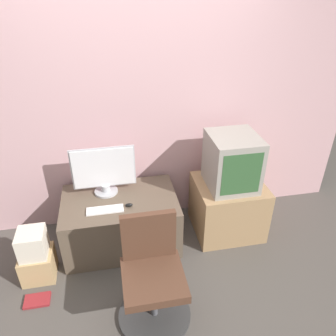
{
  "coord_description": "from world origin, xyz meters",
  "views": [
    {
      "loc": [
        -0.27,
        -1.62,
        2.33
      ],
      "look_at": [
        0.23,
        0.97,
        0.76
      ],
      "focal_mm": 35.0,
      "sensor_mm": 36.0,
      "label": 1
    }
  ],
  "objects_px": {
    "mouse": "(129,205)",
    "book": "(37,300)",
    "crt_tv": "(232,162)",
    "main_monitor": "(104,171)",
    "keyboard": "(105,210)",
    "cardboard_box_lower": "(38,265)",
    "office_chair": "(153,280)"
  },
  "relations": [
    {
      "from": "mouse",
      "to": "book",
      "type": "bearing_deg",
      "value": -151.12
    },
    {
      "from": "mouse",
      "to": "crt_tv",
      "type": "relative_size",
      "value": 0.13
    },
    {
      "from": "main_monitor",
      "to": "keyboard",
      "type": "height_order",
      "value": "main_monitor"
    },
    {
      "from": "crt_tv",
      "to": "cardboard_box_lower",
      "type": "height_order",
      "value": "crt_tv"
    },
    {
      "from": "office_chair",
      "to": "book",
      "type": "height_order",
      "value": "office_chair"
    },
    {
      "from": "cardboard_box_lower",
      "to": "book",
      "type": "xyz_separation_m",
      "value": [
        0.01,
        -0.28,
        -0.12
      ]
    },
    {
      "from": "main_monitor",
      "to": "office_chair",
      "type": "bearing_deg",
      "value": -73.34
    },
    {
      "from": "crt_tv",
      "to": "office_chair",
      "type": "height_order",
      "value": "crt_tv"
    },
    {
      "from": "main_monitor",
      "to": "crt_tv",
      "type": "height_order",
      "value": "crt_tv"
    },
    {
      "from": "mouse",
      "to": "keyboard",
      "type": "bearing_deg",
      "value": -176.08
    },
    {
      "from": "crt_tv",
      "to": "book",
      "type": "height_order",
      "value": "crt_tv"
    },
    {
      "from": "crt_tv",
      "to": "main_monitor",
      "type": "bearing_deg",
      "value": 171.64
    },
    {
      "from": "mouse",
      "to": "crt_tv",
      "type": "xyz_separation_m",
      "value": [
        0.99,
        0.1,
        0.29
      ]
    },
    {
      "from": "main_monitor",
      "to": "mouse",
      "type": "xyz_separation_m",
      "value": [
        0.2,
        -0.27,
        -0.22
      ]
    },
    {
      "from": "main_monitor",
      "to": "crt_tv",
      "type": "xyz_separation_m",
      "value": [
        1.18,
        -0.17,
        0.07
      ]
    },
    {
      "from": "keyboard",
      "to": "cardboard_box_lower",
      "type": "relative_size",
      "value": 1.18
    },
    {
      "from": "main_monitor",
      "to": "mouse",
      "type": "relative_size",
      "value": 8.68
    },
    {
      "from": "main_monitor",
      "to": "book",
      "type": "distance_m",
      "value": 1.22
    },
    {
      "from": "keyboard",
      "to": "office_chair",
      "type": "height_order",
      "value": "office_chair"
    },
    {
      "from": "book",
      "to": "main_monitor",
      "type": "bearing_deg",
      "value": 49.11
    },
    {
      "from": "cardboard_box_lower",
      "to": "book",
      "type": "relative_size",
      "value": 1.34
    },
    {
      "from": "mouse",
      "to": "office_chair",
      "type": "xyz_separation_m",
      "value": [
        0.1,
        -0.72,
        -0.17
      ]
    },
    {
      "from": "main_monitor",
      "to": "office_chair",
      "type": "xyz_separation_m",
      "value": [
        0.3,
        -1.0,
        -0.39
      ]
    },
    {
      "from": "mouse",
      "to": "crt_tv",
      "type": "bearing_deg",
      "value": 5.8
    },
    {
      "from": "keyboard",
      "to": "main_monitor",
      "type": "bearing_deg",
      "value": 86.27
    },
    {
      "from": "mouse",
      "to": "cardboard_box_lower",
      "type": "relative_size",
      "value": 0.24
    },
    {
      "from": "main_monitor",
      "to": "cardboard_box_lower",
      "type": "xyz_separation_m",
      "value": [
        -0.64,
        -0.45,
        -0.62
      ]
    },
    {
      "from": "book",
      "to": "mouse",
      "type": "bearing_deg",
      "value": 28.88
    },
    {
      "from": "keyboard",
      "to": "book",
      "type": "height_order",
      "value": "keyboard"
    },
    {
      "from": "office_chair",
      "to": "cardboard_box_lower",
      "type": "relative_size",
      "value": 3.13
    },
    {
      "from": "book",
      "to": "office_chair",
      "type": "bearing_deg",
      "value": -15.81
    },
    {
      "from": "cardboard_box_lower",
      "to": "main_monitor",
      "type": "bearing_deg",
      "value": 35.07
    }
  ]
}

